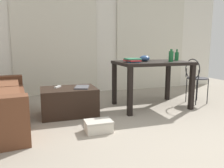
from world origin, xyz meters
TOP-DOWN VIEW (x-y plane):
  - ground_plane at (0.00, 1.21)m, footprint 7.73×7.73m
  - wall_back at (0.00, 3.22)m, footprint 5.85×0.10m
  - curtains at (0.00, 3.14)m, footprint 4.00×0.03m
  - coffee_table at (-1.09, 1.57)m, footprint 0.82×0.57m
  - craft_table at (0.32, 1.59)m, footprint 1.20×0.82m
  - wire_chair at (1.19, 1.56)m, footprint 0.38×0.38m
  - bottle_near at (0.58, 1.42)m, footprint 0.08×0.08m
  - bottle_far at (0.84, 1.64)m, footprint 0.07×0.07m
  - bowl at (0.20, 1.62)m, footprint 0.17×0.17m
  - book_stack at (-0.08, 1.48)m, footprint 0.22×0.29m
  - tv_remote_on_table at (0.03, 1.85)m, footprint 0.12×0.17m
  - scissors at (0.34, 1.79)m, footprint 0.11×0.07m
  - tv_remote_primary at (-1.24, 1.67)m, footprint 0.12×0.15m
  - magazine at (-0.89, 1.52)m, footprint 0.28×0.34m
  - shoebox at (-0.84, 0.76)m, footprint 0.33×0.24m

SIDE VIEW (x-z plane):
  - ground_plane at x=0.00m, z-range 0.00..0.00m
  - shoebox at x=-0.84m, z-range 0.00..0.14m
  - coffee_table at x=-1.09m, z-range 0.00..0.42m
  - tv_remote_primary at x=-1.24m, z-range 0.42..0.44m
  - magazine at x=-0.89m, z-range 0.42..0.44m
  - wire_chair at x=1.19m, z-range 0.11..0.93m
  - craft_table at x=0.32m, z-range 0.28..1.07m
  - scissors at x=0.34m, z-range 0.79..0.79m
  - tv_remote_on_table at x=0.03m, z-range 0.79..0.81m
  - book_stack at x=-0.08m, z-range 0.79..0.85m
  - bowl at x=0.20m, z-range 0.79..0.89m
  - bottle_far at x=0.84m, z-range 0.77..0.97m
  - bottle_near at x=0.58m, z-range 0.78..0.98m
  - curtains at x=0.00m, z-range 0.00..2.20m
  - wall_back at x=0.00m, z-range 0.00..2.46m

